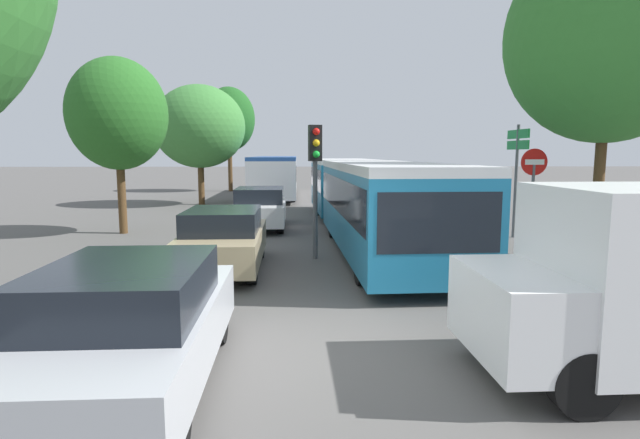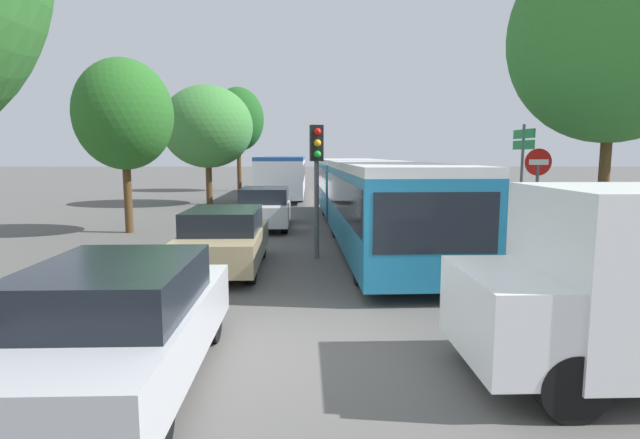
% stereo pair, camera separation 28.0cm
% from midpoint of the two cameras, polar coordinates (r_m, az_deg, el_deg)
% --- Properties ---
extents(ground_plane, '(200.00, 200.00, 0.00)m').
position_cam_midpoint_polar(ground_plane, '(7.02, -1.65, -14.95)').
color(ground_plane, '#565451').
extents(articulated_bus, '(3.23, 16.63, 2.46)m').
position_cam_midpoint_polar(articulated_bus, '(16.74, 4.45, 3.16)').
color(articulated_bus, teal).
rests_on(articulated_bus, ground).
extents(city_bus_rear, '(2.78, 11.69, 2.51)m').
position_cam_midpoint_polar(city_bus_rear, '(31.41, -5.37, 5.23)').
color(city_bus_rear, silver).
rests_on(city_bus_rear, ground).
extents(queued_car_silver, '(1.93, 4.33, 1.49)m').
position_cam_midpoint_polar(queued_car_silver, '(6.18, -22.10, -11.23)').
color(queued_car_silver, '#B7BABF').
rests_on(queued_car_silver, ground).
extents(queued_car_tan, '(1.85, 4.16, 1.43)m').
position_cam_midpoint_polar(queued_car_tan, '(11.73, -11.62, -2.24)').
color(queued_car_tan, tan).
rests_on(queued_car_tan, ground).
extents(queued_car_white, '(1.91, 4.28, 1.47)m').
position_cam_midpoint_polar(queued_car_white, '(18.21, -7.29, 1.35)').
color(queued_car_white, white).
rests_on(queued_car_white, ground).
extents(traffic_light, '(0.36, 0.38, 3.40)m').
position_cam_midpoint_polar(traffic_light, '(12.67, -1.18, 6.68)').
color(traffic_light, '#56595E').
rests_on(traffic_light, ground).
extents(no_entry_sign, '(0.70, 0.08, 2.82)m').
position_cam_midpoint_polar(no_entry_sign, '(14.24, 22.64, 3.69)').
color(no_entry_sign, '#56595E').
rests_on(no_entry_sign, ground).
extents(direction_sign_post, '(0.12, 1.40, 3.60)m').
position_cam_midpoint_polar(direction_sign_post, '(17.07, 21.16, 6.58)').
color(direction_sign_post, '#56595E').
rests_on(direction_sign_post, ground).
extents(tree_left_mid, '(3.23, 3.23, 5.83)m').
position_cam_midpoint_polar(tree_left_mid, '(18.08, -22.57, 10.77)').
color(tree_left_mid, '#51381E').
rests_on(tree_left_mid, ground).
extents(tree_left_far, '(4.75, 4.75, 6.25)m').
position_cam_midpoint_polar(tree_left_far, '(27.27, -13.90, 10.26)').
color(tree_left_far, '#51381E').
rests_on(tree_left_far, ground).
extents(tree_left_distant, '(3.67, 3.67, 7.40)m').
position_cam_midpoint_polar(tree_left_distant, '(36.80, -10.57, 11.19)').
color(tree_left_distant, '#51381E').
rests_on(tree_left_distant, ground).
extents(tree_right_near, '(4.79, 4.79, 7.97)m').
position_cam_midpoint_polar(tree_right_near, '(14.28, 29.66, 17.73)').
color(tree_right_near, '#51381E').
rests_on(tree_right_near, ground).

